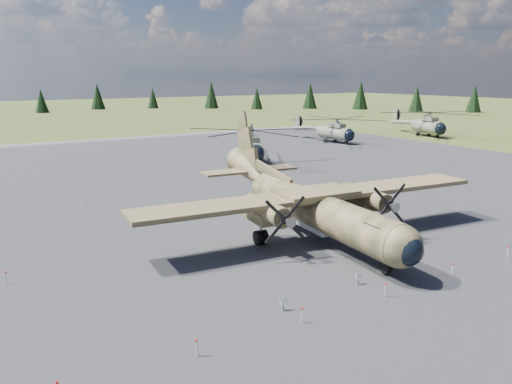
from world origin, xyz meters
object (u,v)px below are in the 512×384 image
helicopter_near (252,139)px  helicopter_mid (335,125)px  helicopter_far (428,119)px  transport_plane (308,201)px

helicopter_near → helicopter_mid: size_ratio=1.14×
helicopter_far → helicopter_mid: bearing=-173.5°
helicopter_near → helicopter_mid: helicopter_near is taller
transport_plane → helicopter_far: transport_plane is taller
transport_plane → helicopter_near: 34.44m
helicopter_far → transport_plane: bearing=-134.9°
transport_plane → helicopter_mid: transport_plane is taller
helicopter_near → helicopter_far: 49.09m
transport_plane → helicopter_near: size_ratio=1.16×
helicopter_near → helicopter_mid: (25.03, 10.81, -0.22)m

